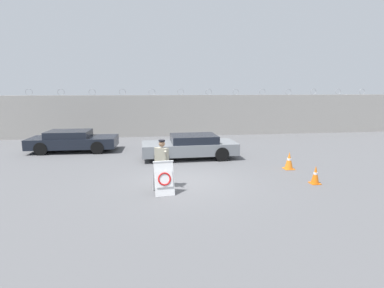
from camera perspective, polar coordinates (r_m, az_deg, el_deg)
ground_plane at (r=11.41m, az=-1.46°, el=-7.11°), size 90.00×90.00×0.00m
perimeter_wall at (r=22.08m, az=-4.85°, el=5.39°), size 36.00×0.30×3.46m
barricade_sign at (r=10.01m, az=-5.42°, el=-6.38°), size 0.71×0.77×1.11m
security_guard at (r=10.55m, az=-5.72°, el=-3.29°), size 0.55×0.59×1.70m
traffic_cone_near at (r=13.67m, az=18.01°, el=-3.03°), size 0.42×0.42×0.76m
traffic_cone_mid at (r=11.93m, az=22.45°, el=-5.45°), size 0.35×0.35×0.68m
parked_car_front_coupe at (r=17.97m, az=-21.76°, el=0.62°), size 4.74×2.13×1.16m
parked_car_rear_sedan at (r=15.04m, az=-0.36°, el=-0.40°), size 4.73×2.11×1.18m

